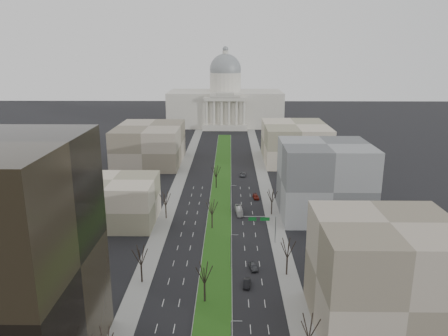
# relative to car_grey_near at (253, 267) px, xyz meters

# --- Properties ---
(ground) EXTENTS (600.00, 600.00, 0.00)m
(ground) POSITION_rel_car_grey_near_xyz_m (-9.26, 65.36, -0.74)
(ground) COLOR black
(ground) RESTS_ON ground
(median) EXTENTS (8.00, 222.03, 0.20)m
(median) POSITION_rel_car_grey_near_xyz_m (-9.26, 64.35, -0.63)
(median) COLOR #999993
(median) RESTS_ON ground
(sidewalk_left) EXTENTS (5.00, 330.00, 0.15)m
(sidewalk_left) POSITION_rel_car_grey_near_xyz_m (-26.76, 40.36, -0.66)
(sidewalk_left) COLOR gray
(sidewalk_left) RESTS_ON ground
(sidewalk_right) EXTENTS (5.00, 330.00, 0.15)m
(sidewalk_right) POSITION_rel_car_grey_near_xyz_m (8.24, 40.36, -0.66)
(sidewalk_right) COLOR gray
(sidewalk_right) RESTS_ON ground
(capitol) EXTENTS (80.00, 46.00, 55.00)m
(capitol) POSITION_rel_car_grey_near_xyz_m (-9.26, 214.95, 15.57)
(capitol) COLOR beige
(capitol) RESTS_ON ground
(building_beige_left) EXTENTS (26.00, 22.00, 14.00)m
(building_beige_left) POSITION_rel_car_grey_near_xyz_m (-42.26, 30.36, 6.26)
(building_beige_left) COLOR gray
(building_beige_left) RESTS_ON ground
(building_tan_right) EXTENTS (26.00, 24.00, 22.00)m
(building_tan_right) POSITION_rel_car_grey_near_xyz_m (23.74, -22.64, 10.26)
(building_tan_right) COLOR gray
(building_tan_right) RESTS_ON ground
(building_grey_right) EXTENTS (28.00, 26.00, 24.00)m
(building_grey_right) POSITION_rel_car_grey_near_xyz_m (24.74, 37.36, 11.26)
(building_grey_right) COLOR slate
(building_grey_right) RESTS_ON ground
(building_far_left) EXTENTS (30.00, 40.00, 18.00)m
(building_far_left) POSITION_rel_car_grey_near_xyz_m (-44.26, 105.36, 8.26)
(building_far_left) COLOR gray
(building_far_left) RESTS_ON ground
(building_far_right) EXTENTS (30.00, 40.00, 18.00)m
(building_far_right) POSITION_rel_car_grey_near_xyz_m (25.74, 110.36, 8.26)
(building_far_right) COLOR gray
(building_far_right) RESTS_ON ground
(tree_left_mid) EXTENTS (5.40, 5.40, 9.72)m
(tree_left_mid) POSITION_rel_car_grey_near_xyz_m (-26.46, -6.64, 6.26)
(tree_left_mid) COLOR black
(tree_left_mid) RESTS_ON ground
(tree_left_far) EXTENTS (5.28, 5.28, 9.50)m
(tree_left_far) POSITION_rel_car_grey_near_xyz_m (-26.46, 33.36, 6.11)
(tree_left_far) COLOR black
(tree_left_far) RESTS_ON ground
(tree_right_near) EXTENTS (5.16, 5.16, 9.29)m
(tree_right_near) POSITION_rel_car_grey_near_xyz_m (7.94, -32.64, 5.95)
(tree_right_near) COLOR black
(tree_right_near) RESTS_ON ground
(tree_right_mid) EXTENTS (5.52, 5.52, 9.94)m
(tree_right_mid) POSITION_rel_car_grey_near_xyz_m (7.94, -2.64, 6.42)
(tree_right_mid) COLOR black
(tree_right_mid) RESTS_ON ground
(tree_right_far) EXTENTS (5.04, 5.04, 9.07)m
(tree_right_far) POSITION_rel_car_grey_near_xyz_m (7.94, 37.36, 5.79)
(tree_right_far) COLOR black
(tree_right_far) RESTS_ON ground
(tree_median_a) EXTENTS (5.40, 5.40, 9.72)m
(tree_median_a) POSITION_rel_car_grey_near_xyz_m (-11.26, -14.64, 6.26)
(tree_median_a) COLOR black
(tree_median_a) RESTS_ON ground
(tree_median_b) EXTENTS (5.40, 5.40, 9.72)m
(tree_median_b) POSITION_rel_car_grey_near_xyz_m (-11.26, 25.36, 6.26)
(tree_median_b) COLOR black
(tree_median_b) RESTS_ON ground
(tree_median_c) EXTENTS (5.40, 5.40, 9.72)m
(tree_median_c) POSITION_rel_car_grey_near_xyz_m (-11.26, 65.36, 6.26)
(tree_median_c) COLOR black
(tree_median_c) RESTS_ON ground
(streetlamp_median_b) EXTENTS (1.90, 0.20, 9.16)m
(streetlamp_median_b) POSITION_rel_car_grey_near_xyz_m (-5.50, 0.36, 4.07)
(streetlamp_median_b) COLOR gray
(streetlamp_median_b) RESTS_ON ground
(streetlamp_median_c) EXTENTS (1.90, 0.20, 9.16)m
(streetlamp_median_c) POSITION_rel_car_grey_near_xyz_m (-5.50, 40.36, 4.07)
(streetlamp_median_c) COLOR gray
(streetlamp_median_c) RESTS_ON ground
(mast_arm_signs) EXTENTS (9.12, 0.24, 8.09)m
(mast_arm_signs) POSITION_rel_car_grey_near_xyz_m (4.23, 15.39, 5.37)
(mast_arm_signs) COLOR gray
(mast_arm_signs) RESTS_ON ground
(car_grey_near) EXTENTS (2.42, 4.55, 1.47)m
(car_grey_near) POSITION_rel_car_grey_near_xyz_m (0.00, 0.00, 0.00)
(car_grey_near) COLOR #44454A
(car_grey_near) RESTS_ON ground
(car_black) EXTENTS (1.90, 4.50, 1.44)m
(car_black) POSITION_rel_car_grey_near_xyz_m (-1.87, -7.93, -0.01)
(car_black) COLOR black
(car_black) RESTS_ON ground
(car_red) EXTENTS (2.48, 5.03, 1.41)m
(car_red) POSITION_rel_car_grey_near_xyz_m (3.67, 53.28, -0.03)
(car_red) COLOR #63150D
(car_red) RESTS_ON ground
(car_grey_far) EXTENTS (2.81, 5.42, 1.46)m
(car_grey_far) POSITION_rel_car_grey_near_xyz_m (-0.31, 82.56, -0.01)
(car_grey_far) COLOR #4F5057
(car_grey_far) RESTS_ON ground
(box_van) EXTENTS (2.57, 8.21, 2.25)m
(box_van) POSITION_rel_car_grey_near_xyz_m (-2.78, 37.98, 0.39)
(box_van) COLOR white
(box_van) RESTS_ON ground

